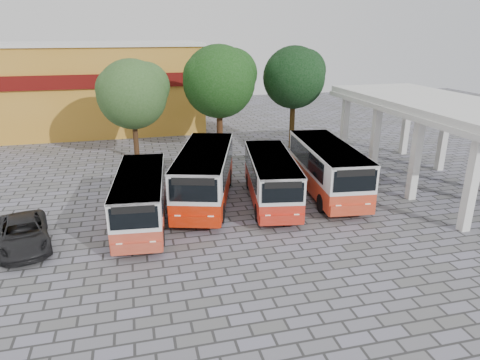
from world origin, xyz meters
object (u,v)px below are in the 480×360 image
object	(u,v)px
bus_far_left	(141,196)
bus_far_right	(327,166)
bus_centre_right	(271,177)
parked_car	(23,234)
bus_centre_left	(205,173)

from	to	relation	value
bus_far_left	bus_far_right	xyz separation A→B (m)	(10.90, 1.76, 0.19)
bus_centre_right	bus_far_right	world-z (taller)	bus_far_right
bus_centre_right	parked_car	distance (m)	12.79
bus_far_right	parked_car	size ratio (longest dim) A/B	1.86
bus_centre_right	parked_car	xyz separation A→B (m)	(-12.55, -2.31, -0.94)
parked_car	bus_centre_right	bearing A→B (deg)	-2.68
bus_centre_left	bus_far_left	bearing A→B (deg)	-131.71
bus_centre_right	parked_car	size ratio (longest dim) A/B	1.70
bus_centre_left	parked_car	size ratio (longest dim) A/B	1.96
bus_far_left	bus_far_right	bearing A→B (deg)	14.60
bus_far_left	bus_centre_left	xyz separation A→B (m)	(3.62, 2.23, 0.23)
bus_far_left	parked_car	xyz separation A→B (m)	(-5.32, -1.09, -0.91)
bus_far_left	bus_centre_right	distance (m)	7.33
bus_centre_right	bus_far_left	bearing A→B (deg)	-160.79
parked_car	bus_far_left	bearing A→B (deg)	-1.51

